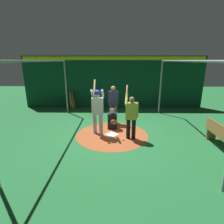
{
  "coord_description": "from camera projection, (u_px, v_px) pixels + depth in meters",
  "views": [
    {
      "loc": [
        6.48,
        0.12,
        2.87
      ],
      "look_at": [
        0.0,
        0.0,
        0.95
      ],
      "focal_mm": 28.12,
      "sensor_mm": 36.0,
      "label": 1
    }
  ],
  "objects": [
    {
      "name": "batter",
      "position": [
        97.0,
        108.0,
        6.78
      ],
      "size": [
        0.68,
        0.49,
        2.14
      ],
      "color": "#B3B3B7",
      "rests_on": "ground"
    },
    {
      "name": "baseball_0",
      "position": [
        101.0,
        126.0,
        7.83
      ],
      "size": [
        0.07,
        0.07,
        0.07
      ],
      "primitive_type": "sphere",
      "color": "white",
      "rests_on": "dirt_circle"
    },
    {
      "name": "catcher",
      "position": [
        112.0,
        121.0,
        7.6
      ],
      "size": [
        0.58,
        0.4,
        0.92
      ],
      "color": "black",
      "rests_on": "ground"
    },
    {
      "name": "home_plate",
      "position": [
        112.0,
        134.0,
        7.02
      ],
      "size": [
        0.59,
        0.59,
        0.01
      ],
      "primitive_type": "cube",
      "rotation": [
        0.0,
        0.0,
        0.79
      ],
      "color": "white",
      "rests_on": "dirt_circle"
    },
    {
      "name": "umpire",
      "position": [
        113.0,
        102.0,
        8.1
      ],
      "size": [
        0.22,
        0.49,
        1.76
      ],
      "color": "#4C4C51",
      "rests_on": "ground"
    },
    {
      "name": "baseball_2",
      "position": [
        123.0,
        139.0,
        6.52
      ],
      "size": [
        0.07,
        0.07,
        0.07
      ],
      "primitive_type": "sphere",
      "color": "white",
      "rests_on": "dirt_circle"
    },
    {
      "name": "bat_rack",
      "position": [
        73.0,
        100.0,
        10.88
      ],
      "size": [
        1.06,
        0.21,
        1.05
      ],
      "color": "olive",
      "rests_on": "ground"
    },
    {
      "name": "ground_plane",
      "position": [
        112.0,
        135.0,
        7.03
      ],
      "size": [
        26.97,
        26.97,
        0.0
      ],
      "primitive_type": "plane",
      "color": "#216633"
    },
    {
      "name": "dirt_circle",
      "position": [
        112.0,
        135.0,
        7.03
      ],
      "size": [
        2.86,
        2.86,
        0.01
      ],
      "primitive_type": "cylinder",
      "color": "#9E4C28",
      "rests_on": "ground"
    },
    {
      "name": "bench",
      "position": [
        220.0,
        135.0,
        5.92
      ],
      "size": [
        1.46,
        0.36,
        0.85
      ],
      "color": "olive",
      "rests_on": "ground"
    },
    {
      "name": "cage_frame",
      "position": [
        112.0,
        83.0,
        6.44
      ],
      "size": [
        6.27,
        5.26,
        2.88
      ],
      "color": "gray",
      "rests_on": "ground"
    },
    {
      "name": "baseball_1",
      "position": [
        128.0,
        136.0,
        6.82
      ],
      "size": [
        0.07,
        0.07,
        0.07
      ],
      "primitive_type": "sphere",
      "color": "white",
      "rests_on": "dirt_circle"
    },
    {
      "name": "visitor",
      "position": [
        131.0,
        115.0,
        6.44
      ],
      "size": [
        0.57,
        0.51,
        1.99
      ],
      "rotation": [
        0.0,
        0.0,
        -0.13
      ],
      "color": "black",
      "rests_on": "ground"
    },
    {
      "name": "back_wall",
      "position": [
        113.0,
        82.0,
        10.77
      ],
      "size": [
        0.22,
        10.97,
        3.13
      ],
      "color": "#0C3D26",
      "rests_on": "ground"
    }
  ]
}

